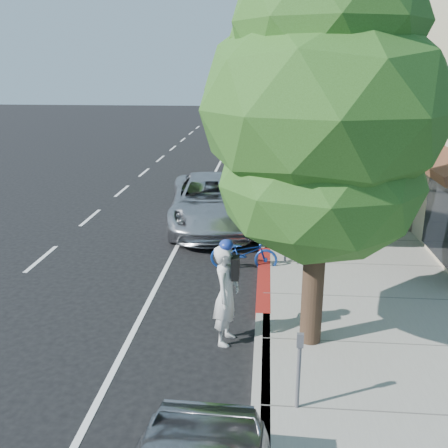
# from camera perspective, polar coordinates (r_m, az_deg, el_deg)

# --- Properties ---
(ground) EXTENTS (120.00, 120.00, 0.00)m
(ground) POSITION_cam_1_polar(r_m,az_deg,el_deg) (11.66, 4.51, -8.52)
(ground) COLOR black
(ground) RESTS_ON ground
(sidewalk) EXTENTS (4.60, 56.00, 0.15)m
(sidewalk) POSITION_cam_1_polar(r_m,az_deg,el_deg) (19.30, 11.63, 2.01)
(sidewalk) COLOR gray
(sidewalk) RESTS_ON ground
(curb) EXTENTS (0.30, 56.00, 0.15)m
(curb) POSITION_cam_1_polar(r_m,az_deg,el_deg) (19.16, 4.78, 2.21)
(curb) COLOR #9E998E
(curb) RESTS_ON ground
(curb_red_segment) EXTENTS (0.32, 4.00, 0.15)m
(curb_red_segment) POSITION_cam_1_polar(r_m,az_deg,el_deg) (12.54, 4.57, -6.21)
(curb_red_segment) COLOR maroon
(curb_red_segment) RESTS_ON ground
(storefront_building) EXTENTS (10.00, 36.00, 7.00)m
(storefront_building) POSITION_cam_1_polar(r_m,az_deg,el_deg) (30.11, 24.18, 12.95)
(storefront_building) COLOR #B6AF8C
(storefront_building) RESTS_ON ground
(street_tree_0) EXTENTS (4.16, 4.16, 7.00)m
(street_tree_0) POSITION_cam_1_polar(r_m,az_deg,el_deg) (8.57, 11.23, 12.13)
(street_tree_0) COLOR black
(street_tree_0) RESTS_ON ground
(street_tree_1) EXTENTS (5.50, 5.50, 7.50)m
(street_tree_1) POSITION_cam_1_polar(r_m,az_deg,el_deg) (14.53, 8.79, 14.61)
(street_tree_1) COLOR black
(street_tree_1) RESTS_ON ground
(street_tree_2) EXTENTS (3.81, 3.81, 6.45)m
(street_tree_2) POSITION_cam_1_polar(r_m,az_deg,el_deg) (20.54, 7.69, 14.29)
(street_tree_2) COLOR black
(street_tree_2) RESTS_ON ground
(street_tree_3) EXTENTS (4.43, 4.43, 7.78)m
(street_tree_3) POSITION_cam_1_polar(r_m,az_deg,el_deg) (26.50, 7.20, 16.87)
(street_tree_3) COLOR black
(street_tree_3) RESTS_ON ground
(street_tree_4) EXTENTS (4.89, 4.89, 7.02)m
(street_tree_4) POSITION_cam_1_polar(r_m,az_deg,el_deg) (32.51, 6.78, 15.77)
(street_tree_4) COLOR black
(street_tree_4) RESTS_ON ground
(street_tree_5) EXTENTS (4.47, 4.47, 7.31)m
(street_tree_5) POSITION_cam_1_polar(r_m,az_deg,el_deg) (38.50, 6.55, 16.50)
(street_tree_5) COLOR black
(street_tree_5) RESTS_ON ground
(cyclist) EXTENTS (0.61, 0.80, 1.98)m
(cyclist) POSITION_cam_1_polar(r_m,az_deg,el_deg) (9.52, 0.27, -8.11)
(cyclist) COLOR silver
(cyclist) RESTS_ON ground
(bicycle) EXTENTS (1.78, 0.68, 0.93)m
(bicycle) POSITION_cam_1_polar(r_m,az_deg,el_deg) (13.07, 2.27, -3.33)
(bicycle) COLOR #163E9A
(bicycle) RESTS_ON ground
(silver_suv) EXTENTS (3.47, 6.25, 1.65)m
(silver_suv) POSITION_cam_1_polar(r_m,az_deg,el_deg) (16.64, -1.36, 2.59)
(silver_suv) COLOR #BAB9BF
(silver_suv) RESTS_ON ground
(dark_sedan) EXTENTS (2.12, 4.93, 1.58)m
(dark_sedan) POSITION_cam_1_polar(r_m,az_deg,el_deg) (25.36, 3.78, 7.65)
(dark_sedan) COLOR black
(dark_sedan) RESTS_ON ground
(white_pickup) EXTENTS (3.00, 5.92, 1.65)m
(white_pickup) POSITION_cam_1_polar(r_m,az_deg,el_deg) (29.37, 3.96, 9.06)
(white_pickup) COLOR white
(white_pickup) RESTS_ON ground
(dark_suv_far) EXTENTS (1.77, 4.29, 1.46)m
(dark_suv_far) POSITION_cam_1_polar(r_m,az_deg,el_deg) (36.90, 2.10, 10.66)
(dark_suv_far) COLOR black
(dark_suv_far) RESTS_ON ground
(pedestrian) EXTENTS (1.15, 1.05, 1.91)m
(pedestrian) POSITION_cam_1_polar(r_m,az_deg,el_deg) (19.26, 15.77, 4.84)
(pedestrian) COLOR black
(pedestrian) RESTS_ON sidewalk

